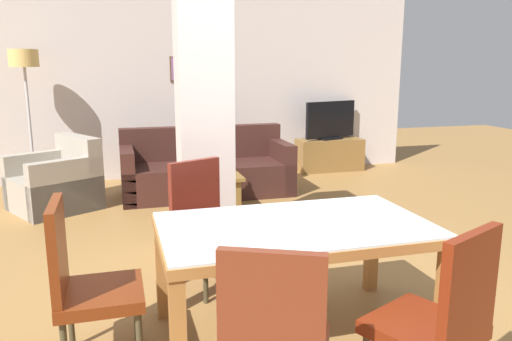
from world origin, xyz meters
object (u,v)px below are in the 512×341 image
armchair (57,184)px  coffee_table (216,193)px  dining_table (295,246)px  tv_screen (330,121)px  floor_lamp (25,72)px  dining_chair_far_left (205,220)px  sofa (207,172)px  dining_chair_head_left (84,279)px  bottle (226,164)px  dining_chair_near_right (441,316)px  tv_stand (329,155)px  dining_chair_near_left (275,339)px

armchair → coffee_table: 1.88m
armchair → dining_table: bearing=176.7°
tv_screen → floor_lamp: 4.42m
dining_chair_far_left → coffee_table: bearing=-128.7°
floor_lamp → sofa: bearing=-19.1°
dining_chair_head_left → bottle: dining_chair_head_left is taller
dining_table → floor_lamp: (-2.09, 4.33, 0.99)m
dining_chair_near_right → tv_screen: size_ratio=1.03×
bottle → tv_stand: 2.68m
tv_screen → tv_stand: bearing=180.0°
dining_table → armchair: 3.80m
bottle → dining_chair_near_left: bearing=-99.2°
armchair → dining_chair_far_left: bearing=177.3°
dining_table → armchair: size_ratio=1.42×
coffee_table → tv_stand: size_ratio=0.55×
armchair → dining_chair_near_right: bearing=176.2°
sofa → tv_screen: bearing=-156.5°
tv_screen → sofa: bearing=6.5°
dining_chair_head_left → dining_chair_far_left: bearing=136.6°
dining_chair_far_left → dining_chair_near_right: (0.81, -1.76, 0.00)m
armchair → bottle: size_ratio=4.37×
dining_chair_near_right → sofa: size_ratio=0.44×
tv_screen → dining_table: bearing=46.5°
dining_chair_head_left → sofa: 3.82m
armchair → dining_chair_near_left: bearing=166.9°
coffee_table → bottle: size_ratio=2.18×
armchair → floor_lamp: 1.65m
dining_chair_near_right → tv_stand: (1.85, 5.40, -0.26)m
dining_chair_far_left → dining_chair_near_left: size_ratio=1.00×
dining_chair_near_right → coffee_table: bearing=71.2°
bottle → tv_screen: (2.06, 1.69, 0.26)m
armchair → bottle: (1.91, -0.55, 0.24)m
dining_chair_near_right → dining_chair_near_left: size_ratio=1.00×
tv_stand → tv_screen: 0.54m
dining_chair_head_left → tv_stand: 5.71m
dining_table → dining_chair_head_left: bearing=180.0°
dining_chair_near_right → coffee_table: size_ratio=1.66×
tv_stand → tv_screen: (0.00, 0.00, 0.54)m
dining_chair_near_left → coffee_table: 3.61m
dining_table → tv_stand: dining_table is taller
floor_lamp → dining_table: bearing=-64.2°
tv_screen → bottle: bearing=22.4°
dining_table → tv_stand: bearing=63.5°
dining_chair_far_left → tv_screen: tv_screen is taller
bottle → coffee_table: bearing=-141.4°
dining_chair_near_right → floor_lamp: 5.88m
sofa → tv_stand: size_ratio=2.06×
coffee_table → floor_lamp: size_ratio=0.31×
dining_chair_near_left → sofa: (0.50, 4.44, -0.22)m
dining_chair_near_right → floor_lamp: bearing=91.1°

